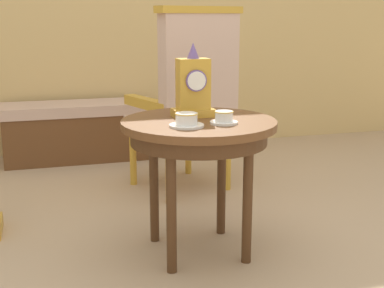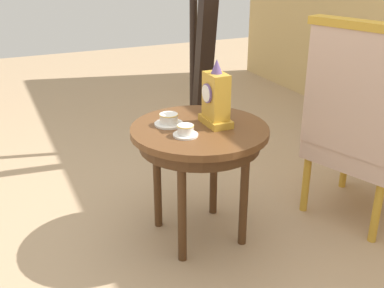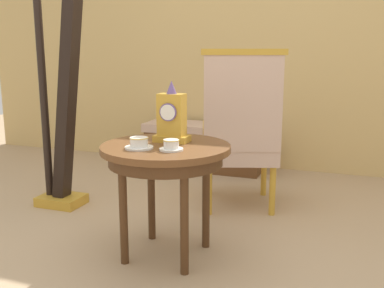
{
  "view_description": "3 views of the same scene",
  "coord_description": "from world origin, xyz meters",
  "px_view_note": "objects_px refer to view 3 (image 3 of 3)",
  "views": [
    {
      "loc": [
        -0.61,
        -2.13,
        1.08
      ],
      "look_at": [
        0.07,
        0.21,
        0.49
      ],
      "focal_mm": 49.55,
      "sensor_mm": 36.0,
      "label": 1
    },
    {
      "loc": [
        2.06,
        -0.84,
        1.48
      ],
      "look_at": [
        0.04,
        0.07,
        0.53
      ],
      "focal_mm": 44.04,
      "sensor_mm": 36.0,
      "label": 2
    },
    {
      "loc": [
        1.0,
        -2.04,
        1.12
      ],
      "look_at": [
        0.17,
        0.24,
        0.61
      ],
      "focal_mm": 41.5,
      "sensor_mm": 36.0,
      "label": 3
    }
  ],
  "objects_px": {
    "teacup_left": "(139,143)",
    "mantel_clock": "(172,118)",
    "window_bench": "(205,146)",
    "harp": "(60,112)",
    "teacup_right": "(171,145)",
    "side_table": "(166,159)",
    "armchair": "(241,129)"
  },
  "relations": [
    {
      "from": "mantel_clock",
      "to": "window_bench",
      "type": "height_order",
      "value": "mantel_clock"
    },
    {
      "from": "side_table",
      "to": "window_bench",
      "type": "relative_size",
      "value": 0.6
    },
    {
      "from": "mantel_clock",
      "to": "window_bench",
      "type": "xyz_separation_m",
      "value": [
        -0.4,
        1.77,
        -0.54
      ]
    },
    {
      "from": "side_table",
      "to": "armchair",
      "type": "height_order",
      "value": "armchair"
    },
    {
      "from": "side_table",
      "to": "teacup_left",
      "type": "relative_size",
      "value": 4.72
    },
    {
      "from": "teacup_left",
      "to": "mantel_clock",
      "type": "xyz_separation_m",
      "value": [
        0.09,
        0.22,
        0.11
      ]
    },
    {
      "from": "teacup_left",
      "to": "window_bench",
      "type": "height_order",
      "value": "teacup_left"
    },
    {
      "from": "teacup_right",
      "to": "harp",
      "type": "relative_size",
      "value": 0.07
    },
    {
      "from": "armchair",
      "to": "window_bench",
      "type": "distance_m",
      "value": 1.21
    },
    {
      "from": "teacup_left",
      "to": "armchair",
      "type": "height_order",
      "value": "armchair"
    },
    {
      "from": "mantel_clock",
      "to": "armchair",
      "type": "xyz_separation_m",
      "value": [
        0.2,
        0.78,
        -0.17
      ]
    },
    {
      "from": "window_bench",
      "to": "harp",
      "type": "bearing_deg",
      "value": -115.08
    },
    {
      "from": "side_table",
      "to": "harp",
      "type": "relative_size",
      "value": 0.4
    },
    {
      "from": "teacup_right",
      "to": "armchair",
      "type": "height_order",
      "value": "armchair"
    },
    {
      "from": "window_bench",
      "to": "side_table",
      "type": "bearing_deg",
      "value": -77.9
    },
    {
      "from": "teacup_left",
      "to": "teacup_right",
      "type": "height_order",
      "value": "teacup_left"
    },
    {
      "from": "teacup_right",
      "to": "teacup_left",
      "type": "bearing_deg",
      "value": -174.28
    },
    {
      "from": "mantel_clock",
      "to": "side_table",
      "type": "bearing_deg",
      "value": -89.72
    },
    {
      "from": "teacup_left",
      "to": "harp",
      "type": "bearing_deg",
      "value": 146.49
    },
    {
      "from": "mantel_clock",
      "to": "harp",
      "type": "bearing_deg",
      "value": 158.56
    },
    {
      "from": "window_bench",
      "to": "teacup_right",
      "type": "bearing_deg",
      "value": -76.36
    },
    {
      "from": "teacup_right",
      "to": "mantel_clock",
      "type": "height_order",
      "value": "mantel_clock"
    },
    {
      "from": "teacup_right",
      "to": "armchair",
      "type": "distance_m",
      "value": 0.98
    },
    {
      "from": "mantel_clock",
      "to": "harp",
      "type": "xyz_separation_m",
      "value": [
        -1.03,
        0.41,
        -0.07
      ]
    },
    {
      "from": "teacup_left",
      "to": "mantel_clock",
      "type": "distance_m",
      "value": 0.26
    },
    {
      "from": "teacup_right",
      "to": "armchair",
      "type": "relative_size",
      "value": 0.11
    },
    {
      "from": "teacup_left",
      "to": "side_table",
      "type": "bearing_deg",
      "value": 54.14
    },
    {
      "from": "side_table",
      "to": "teacup_right",
      "type": "relative_size",
      "value": 5.74
    },
    {
      "from": "side_table",
      "to": "window_bench",
      "type": "xyz_separation_m",
      "value": [
        -0.4,
        1.85,
        -0.33
      ]
    },
    {
      "from": "teacup_left",
      "to": "mantel_clock",
      "type": "bearing_deg",
      "value": 66.85
    },
    {
      "from": "side_table",
      "to": "teacup_right",
      "type": "xyz_separation_m",
      "value": [
        0.08,
        -0.11,
        0.1
      ]
    },
    {
      "from": "teacup_left",
      "to": "teacup_right",
      "type": "distance_m",
      "value": 0.17
    }
  ]
}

